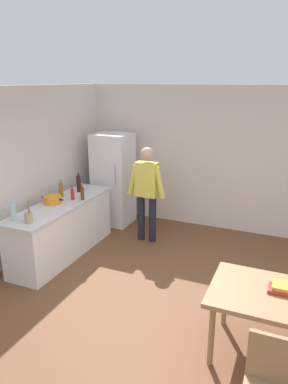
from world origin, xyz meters
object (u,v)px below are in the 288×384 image
(bottle_oil_amber, at_px, (61,190))
(utensil_jar, at_px, (29,217))
(refrigerator, at_px, (113,179))
(bottle_water_clear, at_px, (13,212))
(bottle_wine_dark, at_px, (79,184))
(dining_table, at_px, (281,302))
(bottle_sauce_red, at_px, (72,194))
(person, at_px, (147,188))
(bottle_beer_brown, at_px, (82,194))
(cooking_pot, at_px, (53,200))
(book_stack, at_px, (283,289))

(bottle_oil_amber, bearing_deg, utensil_jar, -75.98)
(refrigerator, xyz_separation_m, bottle_water_clear, (-0.25, -2.48, 0.13))
(refrigerator, height_order, bottle_water_clear, refrigerator)
(bottle_wine_dark, bearing_deg, dining_table, -26.56)
(bottle_sauce_red, bearing_deg, bottle_water_clear, -101.69)
(bottle_sauce_red, bearing_deg, dining_table, -21.66)
(person, bearing_deg, dining_table, -42.41)
(dining_table, height_order, bottle_beer_brown, bottle_beer_brown)
(cooking_pot, height_order, book_stack, cooking_pot)
(bottle_oil_amber, relative_size, bottle_water_clear, 0.93)
(cooking_pot, height_order, bottle_oil_amber, bottle_oil_amber)
(refrigerator, height_order, person, refrigerator)
(bottle_oil_amber, bearing_deg, bottle_sauce_red, -16.30)
(refrigerator, height_order, bottle_wine_dark, refrigerator)
(cooking_pot, xyz_separation_m, bottle_water_clear, (-0.04, -0.83, 0.07))
(person, relative_size, book_stack, 6.26)
(cooking_pot, height_order, bottle_water_clear, bottle_water_clear)
(dining_table, relative_size, bottle_sauce_red, 5.83)
(utensil_jar, bearing_deg, cooking_pot, 104.20)
(dining_table, height_order, cooking_pot, cooking_pot)
(refrigerator, xyz_separation_m, cooking_pot, (-0.21, -1.66, 0.06))
(person, relative_size, bottle_oil_amber, 6.07)
(refrigerator, distance_m, dining_table, 4.27)
(dining_table, relative_size, bottle_oil_amber, 5.00)
(bottle_sauce_red, relative_size, book_stack, 0.88)
(bottle_oil_amber, height_order, bottle_wine_dark, bottle_wine_dark)
(bottle_water_clear, bearing_deg, person, 58.17)
(person, xyz_separation_m, bottle_beer_brown, (-0.82, -0.77, 0.03))
(bottle_beer_brown, relative_size, bottle_water_clear, 0.87)
(bottle_beer_brown, bearing_deg, bottle_sauce_red, -158.39)
(cooking_pot, bearing_deg, bottle_beer_brown, 44.68)
(person, xyz_separation_m, dining_table, (2.35, -2.15, -0.31))
(bottle_oil_amber, xyz_separation_m, bottle_water_clear, (0.05, -1.19, 0.01))
(dining_table, relative_size, bottle_wine_dark, 4.12)
(refrigerator, height_order, book_stack, refrigerator)
(bottle_beer_brown, relative_size, book_stack, 0.96)
(bottle_oil_amber, distance_m, book_stack, 3.84)
(refrigerator, relative_size, bottle_beer_brown, 6.92)
(bottle_water_clear, relative_size, book_stack, 1.11)
(utensil_jar, height_order, bottle_sauce_red, utensil_jar)
(book_stack, bearing_deg, person, 138.59)
(person, bearing_deg, bottle_oil_amber, -149.14)
(utensil_jar, height_order, bottle_wine_dark, bottle_wine_dark)
(refrigerator, distance_m, bottle_sauce_red, 1.38)
(dining_table, bearing_deg, book_stack, 88.85)
(person, height_order, bottle_wine_dark, person)
(person, xyz_separation_m, cooking_pot, (-1.16, -1.11, -0.02))
(bottle_beer_brown, height_order, book_stack, bottle_beer_brown)
(bottle_wine_dark, bearing_deg, cooking_pot, -93.73)
(dining_table, bearing_deg, utensil_jar, 175.83)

